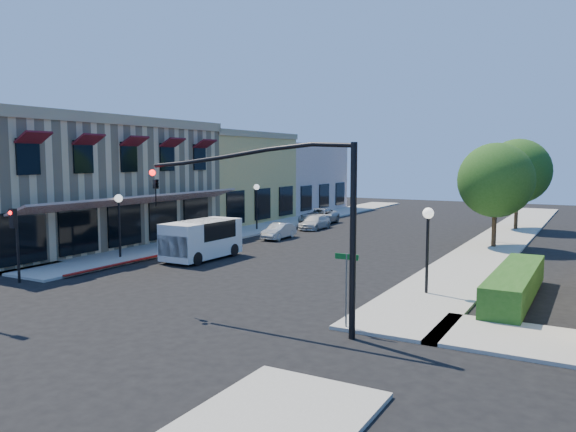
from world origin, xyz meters
The scene contains 22 objects.
ground centered at (0.00, 0.00, 0.00)m, with size 120.00×120.00×0.00m, color black.
sidewalk_left centered at (-8.75, 27.00, 0.06)m, with size 3.50×50.00×0.12m, color gray.
sidewalk_right centered at (8.75, 27.00, 0.06)m, with size 3.50×50.00×0.12m, color gray.
curb_red_strip centered at (-6.90, 8.00, 0.00)m, with size 0.25×10.00×0.06m, color maroon.
corner_brick_building centered at (-15.45, 11.00, 4.01)m, with size 11.77×18.20×8.10m.
yellow_stucco_building centered at (-15.50, 26.00, 3.80)m, with size 10.00×12.00×7.60m, color #D7B561.
pink_stucco_building centered at (-15.50, 38.00, 3.50)m, with size 10.00×12.00×7.00m, color tan.
hedge centered at (11.70, 9.00, 0.00)m, with size 1.40×8.00×1.10m, color #1D4915.
street_tree_a centered at (8.80, 22.00, 4.19)m, with size 4.56×4.56×6.48m.
street_tree_b centered at (8.80, 32.00, 4.54)m, with size 4.94×4.94×7.02m.
signal_mast_arm centered at (5.86, 1.50, 4.09)m, with size 8.01×0.39×6.00m.
secondary_signal centered at (-8.00, 1.41, 2.32)m, with size 0.28×0.42×3.32m.
street_name_sign centered at (7.50, 2.20, 1.70)m, with size 0.80×0.06×2.50m.
lamppost_left_near centered at (-8.50, 8.00, 2.74)m, with size 0.44×0.44×3.57m.
lamppost_left_far centered at (-8.50, 22.00, 2.74)m, with size 0.44×0.44×3.57m.
lamppost_right_near centered at (8.50, 8.00, 2.74)m, with size 0.44×0.44×3.57m.
lamppost_right_far centered at (8.50, 24.00, 2.74)m, with size 0.44×0.44×3.57m.
white_van centered at (-4.53, 10.11, 1.22)m, with size 2.17×4.80×2.11m.
parked_car_a centered at (-6.05, 12.00, 0.57)m, with size 1.34×3.32×1.13m, color black.
parked_car_b centered at (-4.80, 19.00, 0.53)m, with size 1.13×3.24×1.07m, color #B8BCBE.
parked_car_c centered at (-5.03, 25.00, 0.53)m, with size 1.47×3.62×1.05m, color beige.
parked_car_d centered at (-6.20, 28.07, 0.67)m, with size 2.22×4.82×1.34m, color #A8ABAD.
Camera 1 is at (14.48, -14.07, 5.51)m, focal length 35.00 mm.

